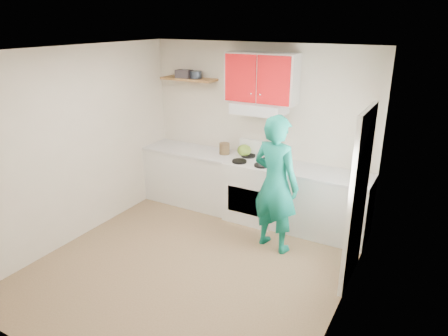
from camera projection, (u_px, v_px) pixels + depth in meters
The scene contains 21 objects.
floor at pixel (192, 265), 5.17m from camera, with size 3.80×3.80×0.00m, color brown.
ceiling at pixel (186, 51), 4.27m from camera, with size 3.60×3.80×0.04m, color white.
back_wall at pixel (258, 131), 6.28m from camera, with size 3.60×0.04×2.60m, color beige.
front_wall at pixel (52, 242), 3.16m from camera, with size 3.60×0.04×2.60m, color beige.
left_wall at pixel (78, 146), 5.54m from camera, with size 0.04×3.80×2.60m, color beige.
right_wall at pixel (348, 200), 3.89m from camera, with size 0.04×3.80×2.60m, color beige.
door at pixel (358, 199), 4.57m from camera, with size 0.05×0.85×2.05m, color white.
door_glass at pixel (360, 163), 4.44m from camera, with size 0.01×0.55×0.95m, color white.
counter_left at pixel (192, 177), 6.80m from camera, with size 1.52×0.60×0.90m, color silver.
counter_right at pixel (321, 204), 5.80m from camera, with size 1.32×0.60×0.90m, color silver.
stove at pixel (254, 190), 6.25m from camera, with size 0.76×0.65×0.92m, color white.
range_hood at pixel (259, 108), 5.91m from camera, with size 0.76×0.44×0.15m, color silver.
upper_cabinets at pixel (262, 78), 5.81m from camera, with size 1.02×0.33×0.70m, color red.
shelf at pixel (189, 79), 6.43m from camera, with size 0.90×0.30×0.04m, color brown.
books at pixel (184, 74), 6.41m from camera, with size 0.24×0.17×0.12m, color #373034.
tin at pixel (196, 75), 6.35m from camera, with size 0.18×0.18×0.11m, color #333D4C.
kettle at pixel (244, 150), 6.29m from camera, with size 0.22×0.22×0.18m, color olive.
crock at pixel (224, 149), 6.40m from camera, with size 0.16×0.16×0.19m, color #4B3821.
cutting_board at pixel (306, 172), 5.70m from camera, with size 0.29×0.22×0.02m, color olive.
silicone_mat at pixel (356, 182), 5.38m from camera, with size 0.28×0.23×0.01m, color red.
person at pixel (276, 184), 5.28m from camera, with size 0.67×0.44×1.82m, color #0C7363.
Camera 1 is at (2.51, -3.67, 2.92)m, focal length 33.00 mm.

